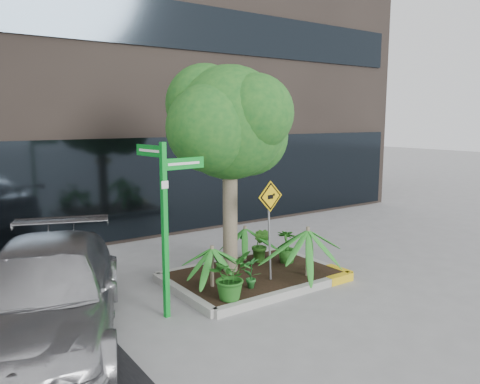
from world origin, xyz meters
TOP-DOWN VIEW (x-y plane):
  - ground at (0.00, 0.00)m, footprint 80.00×80.00m
  - planter at (0.23, 0.27)m, footprint 3.35×2.36m
  - tree at (-0.09, 0.70)m, footprint 2.83×2.51m
  - palm_front at (0.96, -0.43)m, footprint 1.10×1.10m
  - palm_left at (-0.87, 0.13)m, footprint 0.86×0.86m
  - palm_back at (0.55, 1.09)m, footprint 0.85×0.85m
  - parked_car at (-3.80, -0.15)m, footprint 3.57×5.27m
  - shrub_a at (-0.94, -0.55)m, footprint 1.00×1.00m
  - shrub_b at (1.19, 0.44)m, footprint 0.57×0.57m
  - shrub_c at (-0.33, -0.35)m, footprint 0.32×0.32m
  - shrub_d at (0.76, 0.78)m, footprint 0.54×0.54m
  - street_sign_post at (-1.95, -0.24)m, footprint 0.88×0.83m
  - cattle_sign at (0.23, -0.17)m, footprint 0.58×0.14m

SIDE VIEW (x-z plane):
  - ground at x=0.00m, z-range 0.00..0.00m
  - planter at x=0.23m, z-range 0.03..0.18m
  - shrub_c at x=-0.33m, z-range 0.15..0.74m
  - shrub_b at x=1.19m, z-range 0.15..0.86m
  - shrub_d at x=0.76m, z-range 0.15..0.90m
  - shrub_a at x=-0.94m, z-range 0.15..0.95m
  - parked_car at x=-3.80m, z-range 0.00..1.42m
  - palm_back at x=0.55m, z-range 0.38..1.33m
  - palm_left at x=-0.87m, z-range 0.39..1.34m
  - palm_front at x=0.96m, z-range 0.45..1.67m
  - cattle_sign at x=0.23m, z-range 0.48..2.38m
  - street_sign_post at x=-1.95m, z-range 0.33..3.17m
  - tree at x=-0.09m, z-range 0.98..5.23m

